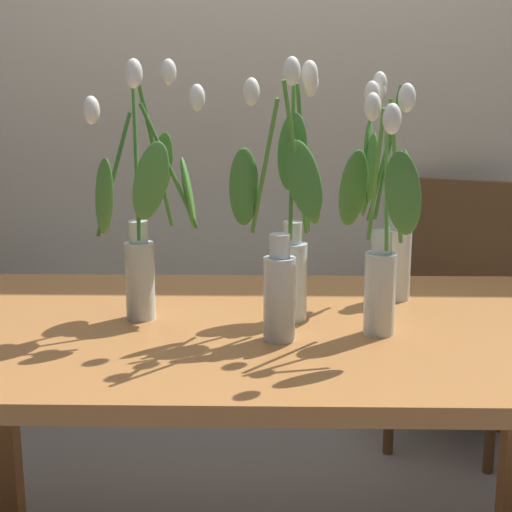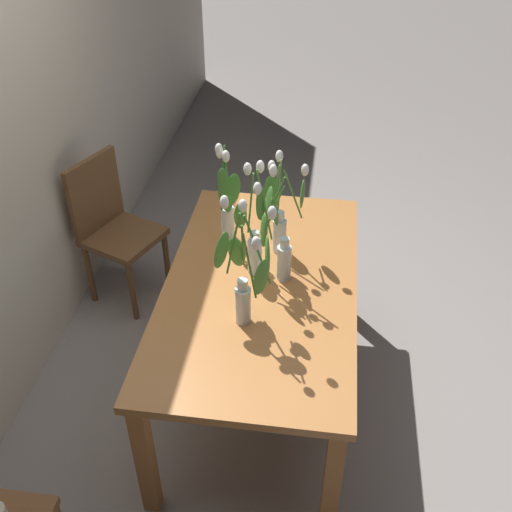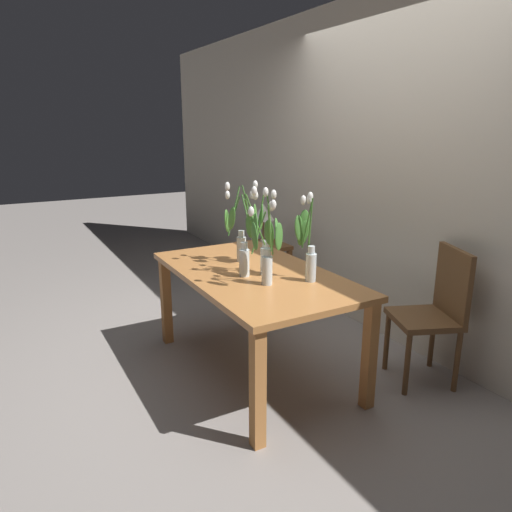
# 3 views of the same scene
# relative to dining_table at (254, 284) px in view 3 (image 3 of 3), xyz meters

# --- Properties ---
(ground_plane) EXTENTS (18.00, 18.00, 0.00)m
(ground_plane) POSITION_rel_dining_table_xyz_m (0.00, 0.00, -0.65)
(ground_plane) COLOR gray
(room_wall_rear) EXTENTS (9.00, 0.10, 2.70)m
(room_wall_rear) POSITION_rel_dining_table_xyz_m (0.00, 1.28, 0.70)
(room_wall_rear) COLOR beige
(room_wall_rear) RESTS_ON ground
(dining_table) EXTENTS (1.60, 0.90, 0.74)m
(dining_table) POSITION_rel_dining_table_xyz_m (0.00, 0.00, 0.00)
(dining_table) COLOR #B7753D
(dining_table) RESTS_ON ground
(tulip_vase_0) EXTENTS (0.25, 0.27, 0.59)m
(tulip_vase_0) POSITION_rel_dining_table_xyz_m (-0.25, 0.03, 0.32)
(tulip_vase_0) COLOR silver
(tulip_vase_0) RESTS_ON dining_table
(tulip_vase_1) EXTENTS (0.12, 0.22, 0.59)m
(tulip_vase_1) POSITION_rel_dining_table_xyz_m (0.09, 0.04, 0.28)
(tulip_vase_1) COLOR silver
(tulip_vase_1) RESTS_ON dining_table
(tulip_vase_2) EXTENTS (0.19, 0.18, 0.58)m
(tulip_vase_2) POSITION_rel_dining_table_xyz_m (0.05, -0.07, 0.29)
(tulip_vase_2) COLOR silver
(tulip_vase_2) RESTS_ON dining_table
(tulip_vase_3) EXTENTS (0.19, 0.22, 0.54)m
(tulip_vase_3) POSITION_rel_dining_table_xyz_m (0.27, -0.06, 0.30)
(tulip_vase_3) COLOR silver
(tulip_vase_3) RESTS_ON dining_table
(tulip_vase_4) EXTENTS (0.15, 0.14, 0.56)m
(tulip_vase_4) POSITION_rel_dining_table_xyz_m (0.32, 0.21, 0.31)
(tulip_vase_4) COLOR silver
(tulip_vase_4) RESTS_ON dining_table
(dining_chair) EXTENTS (0.52, 0.52, 0.93)m
(dining_chair) POSITION_rel_dining_table_xyz_m (0.70, 1.00, -0.12)
(dining_chair) COLOR brown
(dining_chair) RESTS_ON ground
(side_table) EXTENTS (0.44, 0.44, 0.55)m
(side_table) POSITION_rel_dining_table_xyz_m (-1.28, 0.81, -0.22)
(side_table) COLOR brown
(side_table) RESTS_ON ground
(table_lamp) EXTENTS (0.22, 0.22, 0.40)m
(table_lamp) POSITION_rel_dining_table_xyz_m (-1.32, 0.83, 0.21)
(table_lamp) COLOR olive
(table_lamp) RESTS_ON side_table
(pillar_candle) EXTENTS (0.06, 0.06, 0.07)m
(pillar_candle) POSITION_rel_dining_table_xyz_m (-1.18, 0.75, -0.06)
(pillar_candle) COLOR beige
(pillar_candle) RESTS_ON side_table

